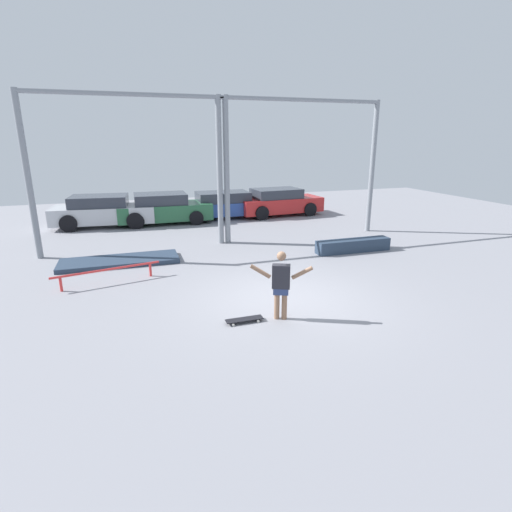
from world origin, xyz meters
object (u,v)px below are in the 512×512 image
object	(u,v)px
skateboarder	(281,282)
parked_car_green	(164,209)
parked_car_red	(279,202)
skateboard	(244,319)
grind_box	(353,246)
grind_rail	(107,272)
parked_car_silver	(103,211)
manual_pad	(120,261)
parked_car_blue	(226,205)

from	to	relation	value
skateboarder	parked_car_green	xyz separation A→B (m)	(-1.22, 11.19, -0.18)
parked_car_green	parked_car_red	bearing A→B (deg)	2.22
skateboard	parked_car_green	xyz separation A→B (m)	(-0.43, 11.11, 0.60)
grind_box	parked_car_green	distance (m)	9.01
grind_rail	parked_car_silver	world-z (taller)	parked_car_silver
skateboard	manual_pad	xyz separation A→B (m)	(-2.46, 5.26, 0.01)
manual_pad	parked_car_silver	bearing A→B (deg)	95.51
parked_car_green	parked_car_blue	distance (m)	3.00
skateboard	parked_car_silver	bearing A→B (deg)	105.08
manual_pad	parked_car_green	size ratio (longest dim) A/B	0.86
skateboarder	skateboard	xyz separation A→B (m)	(-0.79, 0.08, -0.78)
skateboarder	parked_car_red	size ratio (longest dim) A/B	0.35
parked_car_silver	parked_car_red	bearing A→B (deg)	5.75
skateboard	parked_car_red	size ratio (longest dim) A/B	0.19
parked_car_red	skateboard	bearing A→B (deg)	-118.95
skateboarder	parked_car_silver	size ratio (longest dim) A/B	0.34
grind_rail	parked_car_green	distance (m)	8.02
manual_pad	parked_car_red	distance (m)	9.78
parked_car_silver	parked_car_red	world-z (taller)	parked_car_silver
grind_box	manual_pad	world-z (taller)	grind_box
skateboarder	manual_pad	xyz separation A→B (m)	(-3.26, 5.34, -0.77)
skateboarder	parked_car_silver	distance (m)	11.95
grind_rail	parked_car_red	xyz separation A→B (m)	(8.05, 7.76, 0.33)
skateboarder	parked_car_silver	xyz separation A→B (m)	(-3.83, 11.32, -0.17)
skateboarder	parked_car_blue	xyz separation A→B (m)	(1.77, 11.48, -0.21)
grind_rail	parked_car_blue	size ratio (longest dim) A/B	0.61
skateboard	parked_car_green	world-z (taller)	parked_car_green
grind_rail	parked_car_blue	distance (m)	9.58
skateboarder	grind_box	xyz separation A→B (m)	(4.37, 4.14, -0.62)
manual_pad	parked_car_blue	xyz separation A→B (m)	(5.03, 6.13, 0.56)
manual_pad	parked_car_red	world-z (taller)	parked_car_red
parked_car_blue	skateboarder	bearing A→B (deg)	-98.72
skateboard	parked_car_green	distance (m)	11.14
skateboard	parked_car_silver	world-z (taller)	parked_car_silver
grind_rail	parked_car_red	size ratio (longest dim) A/B	0.64
grind_box	parked_car_blue	bearing A→B (deg)	109.56
grind_rail	skateboard	bearing A→B (deg)	-51.16
skateboard	grind_box	world-z (taller)	grind_box
manual_pad	skateboard	bearing A→B (deg)	-64.90
parked_car_silver	grind_box	bearing A→B (deg)	-35.24
skateboarder	parked_car_blue	size ratio (longest dim) A/B	0.34
parked_car_silver	parked_car_green	distance (m)	2.62
parked_car_silver	parked_car_red	size ratio (longest dim) A/B	1.03
skateboard	grind_box	xyz separation A→B (m)	(5.17, 4.06, 0.15)
manual_pad	parked_car_silver	distance (m)	6.03
grind_rail	parked_car_green	bearing A→B (deg)	72.97
parked_car_silver	grind_rail	bearing A→B (deg)	-82.13
grind_box	skateboarder	bearing A→B (deg)	-136.56
skateboarder	skateboard	world-z (taller)	skateboarder
parked_car_green	grind_rail	bearing A→B (deg)	-105.80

